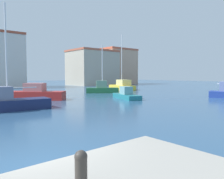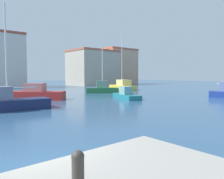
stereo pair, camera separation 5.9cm
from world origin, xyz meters
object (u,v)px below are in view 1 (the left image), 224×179
sailboat_navy_outer_mooring (6,102)px  motorboat_teal_mid_harbor (126,95)px  sailboat_yellow_far_right (122,86)px  mooring_bollard (81,167)px  sailboat_green_center_channel (102,89)px  motorboat_red_inner_mooring (34,94)px

sailboat_navy_outer_mooring → motorboat_teal_mid_harbor: bearing=1.6°
sailboat_yellow_far_right → sailboat_navy_outer_mooring: 26.58m
mooring_bollard → sailboat_green_center_channel: sailboat_green_center_channel is taller
sailboat_navy_outer_mooring → motorboat_red_inner_mooring: sailboat_navy_outer_mooring is taller
sailboat_yellow_far_right → mooring_bollard: bearing=-133.8°
motorboat_red_inner_mooring → sailboat_green_center_channel: sailboat_green_center_channel is taller
motorboat_teal_mid_harbor → sailboat_navy_outer_mooring: bearing=-178.4°
motorboat_red_inner_mooring → motorboat_teal_mid_harbor: size_ratio=1.22×
sailboat_navy_outer_mooring → motorboat_teal_mid_harbor: 13.20m
motorboat_red_inner_mooring → sailboat_green_center_channel: size_ratio=0.85×
mooring_bollard → sailboat_navy_outer_mooring: sailboat_navy_outer_mooring is taller
mooring_bollard → motorboat_red_inner_mooring: size_ratio=0.10×
sailboat_yellow_far_right → motorboat_teal_mid_harbor: sailboat_yellow_far_right is taller
sailboat_yellow_far_right → motorboat_teal_mid_harbor: size_ratio=2.01×
sailboat_yellow_far_right → motorboat_red_inner_mooring: 20.00m
sailboat_yellow_far_right → motorboat_red_inner_mooring: sailboat_yellow_far_right is taller
motorboat_red_inner_mooring → mooring_bollard: bearing=-109.0°
mooring_bollard → sailboat_yellow_far_right: size_ratio=0.06×
sailboat_green_center_channel → motorboat_teal_mid_harbor: (-2.83, -8.29, -0.22)m
mooring_bollard → motorboat_teal_mid_harbor: size_ratio=0.12×
sailboat_green_center_channel → sailboat_navy_outer_mooring: bearing=-151.6°
motorboat_teal_mid_harbor → mooring_bollard: bearing=-135.8°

